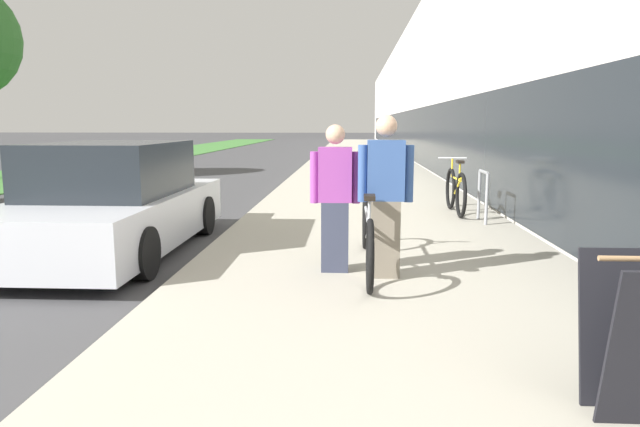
% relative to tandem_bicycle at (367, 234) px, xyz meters
% --- Properties ---
extents(sidewalk_slab, '(4.51, 70.00, 0.13)m').
position_rel_tandem_bicycle_xyz_m(sidewalk_slab, '(0.20, 18.38, -0.45)').
color(sidewalk_slab, '#A39E8E').
rests_on(sidewalk_slab, ground).
extents(storefront_facade, '(10.01, 70.00, 6.51)m').
position_rel_tandem_bicycle_xyz_m(storefront_facade, '(7.48, 26.38, 2.73)').
color(storefront_facade, silver).
rests_on(storefront_facade, ground).
extents(lawn_strip, '(4.24, 70.00, 0.03)m').
position_rel_tandem_bicycle_xyz_m(lawn_strip, '(-10.88, 22.38, -0.50)').
color(lawn_strip, '#3D7533').
rests_on(lawn_strip, ground).
extents(tandem_bicycle, '(0.52, 2.69, 0.90)m').
position_rel_tandem_bicycle_xyz_m(tandem_bicycle, '(0.00, 0.00, 0.00)').
color(tandem_bicycle, black).
rests_on(tandem_bicycle, sidewalk_slab).
extents(person_rider, '(0.57, 0.22, 1.68)m').
position_rel_tandem_bicycle_xyz_m(person_rider, '(0.17, -0.34, 0.46)').
color(person_rider, '#756B5B').
rests_on(person_rider, sidewalk_slab).
extents(person_bystander, '(0.54, 0.21, 1.58)m').
position_rel_tandem_bicycle_xyz_m(person_bystander, '(-0.35, -0.14, 0.41)').
color(person_bystander, '#33384C').
rests_on(person_bystander, sidewalk_slab).
extents(bike_rack_hoop, '(0.05, 0.60, 0.84)m').
position_rel_tandem_bicycle_xyz_m(bike_rack_hoop, '(1.96, 3.13, 0.13)').
color(bike_rack_hoop, gray).
rests_on(bike_rack_hoop, sidewalk_slab).
extents(cruiser_bike_nearest, '(0.52, 1.81, 0.98)m').
position_rel_tandem_bicycle_xyz_m(cruiser_bike_nearest, '(1.68, 4.02, 0.02)').
color(cruiser_bike_nearest, black).
rests_on(cruiser_bike_nearest, sidewalk_slab).
extents(parked_sedan_curbside, '(1.95, 4.40, 1.48)m').
position_rel_tandem_bicycle_xyz_m(parked_sedan_curbside, '(-3.35, 1.15, 0.15)').
color(parked_sedan_curbside, silver).
rests_on(parked_sedan_curbside, ground).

